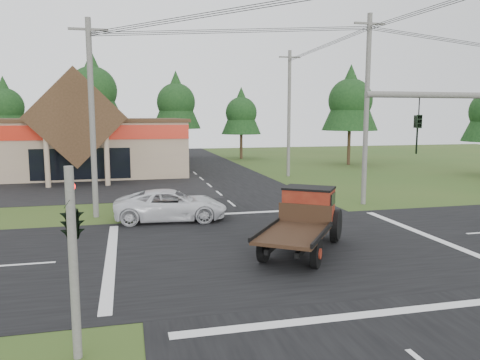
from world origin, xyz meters
name	(u,v)px	position (x,y,z in m)	size (l,w,h in m)	color
ground	(283,247)	(0.00, 0.00, 0.00)	(120.00, 120.00, 0.00)	#304E1B
road_ns	(283,247)	(0.00, 0.00, 0.01)	(12.00, 120.00, 0.02)	black
road_ew	(283,247)	(0.00, 0.00, 0.01)	(120.00, 12.00, 0.02)	black
parking_apron	(21,190)	(-14.00, 19.00, 0.01)	(28.00, 14.00, 0.02)	black
cvs_building	(24,144)	(-15.70, 29.57, 2.78)	(30.40, 18.20, 9.19)	tan
traffic_signal_corner	(71,204)	(-7.50, -7.32, 3.52)	(0.53, 2.48, 4.40)	#595651
utility_pole_nw	(92,117)	(-8.00, 8.00, 5.39)	(2.00, 0.30, 10.50)	#595651
utility_pole_ne	(367,109)	(8.00, 8.00, 5.89)	(2.00, 0.30, 11.50)	#595651
utility_pole_n	(289,113)	(8.00, 22.00, 5.74)	(2.00, 0.30, 11.20)	#595651
tree_row_b	(4,105)	(-20.00, 42.00, 6.70)	(5.60, 5.60, 10.10)	#332316
tree_row_c	(92,88)	(-10.00, 41.00, 8.72)	(7.28, 7.28, 13.13)	#332316
tree_row_d	(176,100)	(0.00, 42.00, 7.38)	(6.16, 6.16, 11.11)	#332316
tree_row_e	(241,111)	(8.00, 40.00, 6.03)	(5.04, 5.04, 9.09)	#332316
tree_side_ne	(350,98)	(18.00, 30.00, 7.38)	(6.16, 6.16, 11.11)	#332316
antique_flatbed_truck	(302,221)	(0.46, -0.87, 1.27)	(2.32, 6.07, 2.54)	#5C130D
white_pickup	(171,205)	(-4.09, 6.24, 0.81)	(2.70, 5.85, 1.62)	silver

